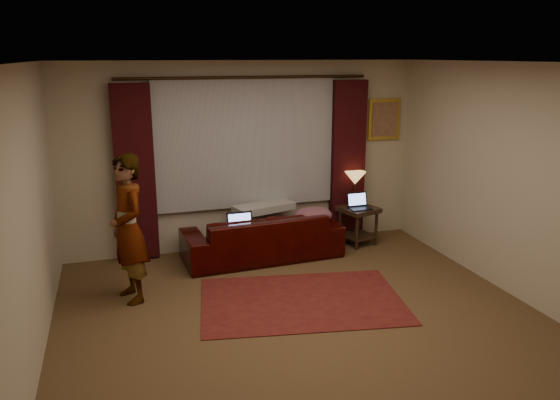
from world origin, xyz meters
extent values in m
cube|color=brown|center=(0.00, 0.00, -0.01)|extent=(5.00, 5.00, 0.01)
cube|color=silver|center=(0.00, 0.00, 2.60)|extent=(5.00, 5.00, 0.02)
cube|color=#BCAF95|center=(0.00, 2.50, 1.30)|extent=(5.00, 0.02, 2.60)
cube|color=#BCAF95|center=(0.00, -2.50, 1.30)|extent=(5.00, 0.02, 2.60)
cube|color=#BCAF95|center=(-2.50, 0.00, 1.30)|extent=(0.02, 5.00, 2.60)
cube|color=#BCAF95|center=(2.50, 0.00, 1.30)|extent=(0.02, 5.00, 2.60)
cube|color=#999AA1|center=(0.00, 2.44, 1.50)|extent=(2.50, 0.05, 1.80)
cube|color=black|center=(-1.50, 2.39, 1.18)|extent=(0.50, 0.14, 2.30)
cube|color=black|center=(1.50, 2.39, 1.18)|extent=(0.50, 0.14, 2.30)
cylinder|color=#301E0D|center=(0.00, 2.39, 2.38)|extent=(0.04, 0.04, 3.40)
cube|color=gold|center=(2.10, 2.47, 1.75)|extent=(0.50, 0.04, 0.60)
imported|color=black|center=(0.08, 1.96, 0.43)|extent=(2.16, 1.03, 0.85)
cube|color=#9E9D98|center=(0.18, 2.22, 0.86)|extent=(0.91, 0.57, 0.10)
ellipsoid|color=#7B4657|center=(0.79, 1.91, 0.54)|extent=(0.60, 0.50, 0.23)
cube|color=maroon|center=(0.14, 0.51, 0.01)|extent=(2.45, 1.84, 0.01)
cube|color=black|center=(1.55, 2.08, 0.28)|extent=(0.59, 0.59, 0.55)
imported|color=#9E9D98|center=(-1.66, 1.13, 0.83)|extent=(0.61, 0.61, 1.66)
camera|label=1|loc=(-1.76, -4.77, 2.67)|focal=35.00mm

